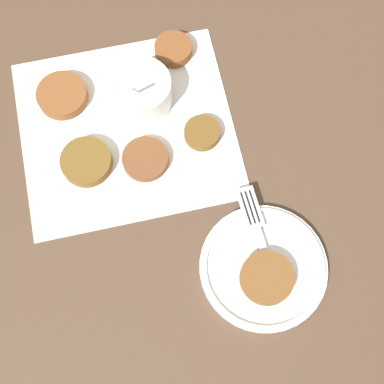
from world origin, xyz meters
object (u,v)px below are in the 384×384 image
Objects in this scene: serving_plate at (263,267)px; fork at (257,229)px; sauce_bowl at (142,92)px; fritter_on_plate at (267,278)px.

serving_plate is 1.10× the size of fork.
sauce_bowl is at bearing -72.74° from serving_plate.
sauce_bowl is at bearing -74.13° from fritter_on_plate.
fork is (-0.11, 0.28, -0.01)m from sauce_bowl.
sauce_bowl is 0.59× the size of serving_plate.
sauce_bowl reaches higher than serving_plate.
fritter_on_plate is at bearing 105.87° from sauce_bowl.
sauce_bowl is 0.65× the size of fork.
sauce_bowl is 0.35m from serving_plate.
fritter_on_plate is at bearing 82.05° from fork.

